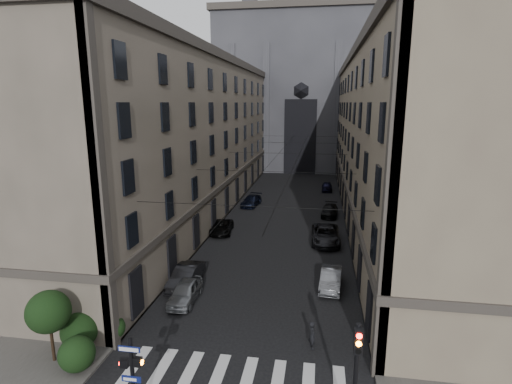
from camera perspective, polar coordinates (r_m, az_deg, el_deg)
The scene contains 19 objects.
sidewalk_left at distance 51.93m, azimuth -7.23°, elevation -2.29°, with size 7.00×80.00×0.15m, color #383533.
sidewalk_right at distance 50.31m, azimuth 16.41°, elevation -3.21°, with size 7.00×80.00×0.15m, color #383533.
zebra_crossing at distance 22.05m, azimuth -3.29°, elevation -24.71°, with size 11.00×3.20×0.01m, color beige.
building_left at distance 51.28m, azimuth -10.70°, elevation 7.93°, with size 13.60×60.60×18.85m.
building_right at distance 49.17m, azimuth 20.51°, elevation 7.16°, with size 13.60×60.60×18.85m.
gothic_tower at distance 87.24m, azimuth 6.89°, elevation 15.47°, with size 35.00×23.00×58.00m.
pedestrian_signal_left at distance 19.03m, azimuth -17.27°, elevation -23.50°, with size 1.02×0.38×4.00m.
traffic_light_right at distance 17.34m, azimuth 14.12°, elevation -23.37°, with size 0.34×0.50×5.20m.
shrub_cluster at distance 24.21m, azimuth -24.95°, elevation -17.19°, with size 3.90×4.40×3.90m.
tram_wires at distance 48.26m, azimuth 4.50°, elevation 5.32°, with size 14.00×60.00×0.43m.
car_left_near at distance 28.63m, azimuth -10.04°, elevation -13.81°, with size 1.68×4.18×1.42m, color slate.
car_left_midnear at distance 30.73m, azimuth -9.98°, elevation -11.79°, with size 1.61×4.61×1.52m, color black.
car_left_midfar at distance 42.05m, azimuth -4.93°, elevation -5.03°, with size 2.12×4.60×1.28m, color black.
car_left_far at distance 52.79m, azimuth -0.67°, elevation -1.27°, with size 1.90×4.67×1.35m, color black.
car_right_near at distance 30.54m, azimuth 10.64°, elevation -12.10°, with size 1.48×4.25×1.40m, color slate.
car_right_midnear at distance 39.63m, azimuth 9.92°, elevation -6.03°, with size 2.69×5.83×1.62m, color black.
car_right_midfar at distance 48.95m, azimuth 10.48°, elevation -2.62°, with size 1.84×4.53×1.31m, color black.
car_right_far at distance 62.70m, azimuth 10.09°, elevation 0.76°, with size 1.57×3.90×1.33m, color black.
pedestrian at distance 23.69m, azimuth 8.05°, elevation -19.56°, with size 0.58×0.38×1.59m, color black.
Camera 1 is at (3.95, -12.08, 13.38)m, focal length 28.00 mm.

